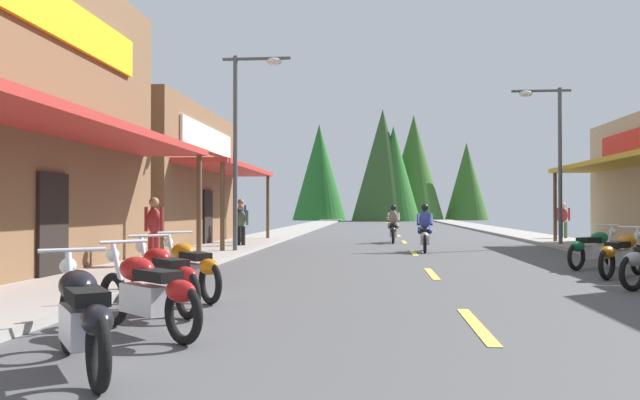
% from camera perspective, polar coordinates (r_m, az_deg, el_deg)
% --- Properties ---
extents(ground, '(10.24, 88.85, 0.10)m').
position_cam_1_polar(ground, '(29.84, 7.36, -3.58)').
color(ground, '#4C4C4F').
extents(sidewalk_left, '(2.36, 88.85, 0.12)m').
position_cam_1_polar(sidewalk_left, '(30.24, -4.67, -3.33)').
color(sidewalk_left, '#9E9991').
rests_on(sidewalk_left, ground).
extents(sidewalk_right, '(2.36, 88.85, 0.12)m').
position_cam_1_polar(sidewalk_right, '(30.74, 19.19, -3.25)').
color(sidewalk_right, '#9E9991').
rests_on(sidewalk_right, ground).
extents(centerline_dashes, '(0.16, 62.50, 0.01)m').
position_cam_1_polar(centerline_dashes, '(32.16, 7.19, -3.27)').
color(centerline_dashes, '#E0C64C').
rests_on(centerline_dashes, ground).
extents(storefront_left_far, '(8.69, 9.52, 5.14)m').
position_cam_1_polar(storefront_left_far, '(24.95, -17.79, 1.93)').
color(storefront_left_far, brown).
rests_on(storefront_left_far, ground).
extents(streetlamp_left, '(2.12, 0.30, 6.14)m').
position_cam_1_polar(streetlamp_left, '(19.65, -6.77, 6.83)').
color(streetlamp_left, '#474C51').
rests_on(streetlamp_left, ground).
extents(streetlamp_right, '(2.12, 0.30, 5.83)m').
position_cam_1_polar(streetlamp_right, '(24.51, 20.20, 4.94)').
color(streetlamp_right, '#474C51').
rests_on(streetlamp_right, ground).
extents(motorcycle_parked_right_4, '(1.53, 1.63, 1.04)m').
position_cam_1_polar(motorcycle_parked_right_4, '(14.26, 25.75, -4.40)').
color(motorcycle_parked_right_4, black).
rests_on(motorcycle_parked_right_4, ground).
extents(motorcycle_parked_right_5, '(1.69, 1.47, 1.04)m').
position_cam_1_polar(motorcycle_parked_right_5, '(16.01, 23.62, -4.01)').
color(motorcycle_parked_right_5, black).
rests_on(motorcycle_parked_right_5, ground).
extents(motorcycle_parked_left_0, '(1.31, 1.81, 1.04)m').
position_cam_1_polar(motorcycle_parked_left_0, '(5.87, -20.80, -9.75)').
color(motorcycle_parked_left_0, black).
rests_on(motorcycle_parked_left_0, ground).
extents(motorcycle_parked_left_1, '(1.71, 1.44, 1.04)m').
position_cam_1_polar(motorcycle_parked_left_1, '(7.31, -15.42, -7.99)').
color(motorcycle_parked_left_1, black).
rests_on(motorcycle_parked_left_1, ground).
extents(motorcycle_parked_left_2, '(1.53, 1.64, 1.04)m').
position_cam_1_polar(motorcycle_parked_left_2, '(8.86, -14.00, -6.72)').
color(motorcycle_parked_left_2, black).
rests_on(motorcycle_parked_left_2, ground).
extents(motorcycle_parked_left_3, '(1.50, 1.66, 1.04)m').
position_cam_1_polar(motorcycle_parked_left_3, '(10.05, -11.80, -6.02)').
color(motorcycle_parked_left_3, black).
rests_on(motorcycle_parked_left_3, ground).
extents(rider_cruising_lead, '(0.60, 2.14, 1.57)m').
position_cam_1_polar(rider_cruising_lead, '(20.68, 9.49, -2.86)').
color(rider_cruising_lead, black).
rests_on(rider_cruising_lead, ground).
extents(rider_cruising_trailing, '(0.60, 2.14, 1.57)m').
position_cam_1_polar(rider_cruising_trailing, '(25.91, 6.67, -2.44)').
color(rider_cruising_trailing, black).
rests_on(rider_cruising_trailing, ground).
extents(pedestrian_by_shop, '(0.52, 0.39, 1.67)m').
position_cam_1_polar(pedestrian_by_shop, '(14.84, -14.85, -2.46)').
color(pedestrian_by_shop, maroon).
rests_on(pedestrian_by_shop, ground).
extents(pedestrian_browsing, '(0.56, 0.33, 1.56)m').
position_cam_1_polar(pedestrian_browsing, '(22.24, -7.19, -2.09)').
color(pedestrian_browsing, black).
rests_on(pedestrian_browsing, ground).
extents(pedestrian_waiting, '(0.50, 0.41, 1.66)m').
position_cam_1_polar(pedestrian_waiting, '(29.42, 21.24, -1.60)').
color(pedestrian_waiting, '#3F593F').
rests_on(pedestrian_waiting, ground).
extents(pedestrian_strolling, '(0.50, 0.41, 1.78)m').
position_cam_1_polar(pedestrian_strolling, '(24.29, -7.21, -1.65)').
color(pedestrian_strolling, '#3F593F').
rests_on(pedestrian_strolling, ground).
extents(treeline_backdrop, '(23.74, 12.30, 12.76)m').
position_cam_1_polar(treeline_backdrop, '(74.41, 6.60, 2.58)').
color(treeline_backdrop, '#235923').
rests_on(treeline_backdrop, ground).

